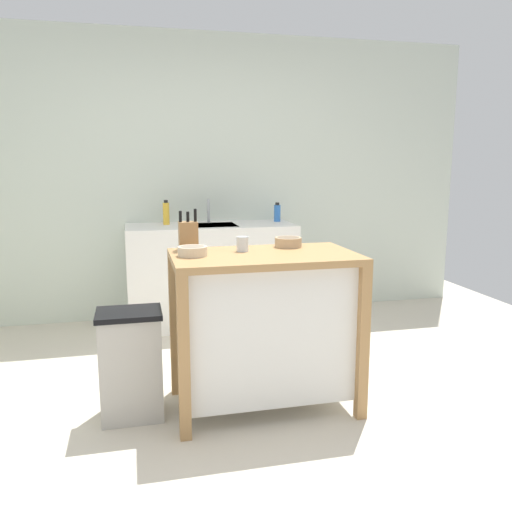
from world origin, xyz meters
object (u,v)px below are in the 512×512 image
bottle_spray_cleaner (277,213)px  bowl_ceramic_small (288,242)px  bowl_stoneware_deep (192,251)px  drinking_cup (242,244)px  bottle_dish_soap (166,213)px  sink_faucet (208,211)px  trash_bin (131,364)px  kitchen_island (264,322)px  knife_block (188,235)px

bottle_spray_cleaner → bowl_ceramic_small: bearing=-103.4°
bowl_stoneware_deep → drinking_cup: size_ratio=1.88×
drinking_cup → bottle_dish_soap: 1.74m
bowl_stoneware_deep → bottle_dish_soap: bottle_dish_soap is taller
bowl_ceramic_small → bottle_dish_soap: (-0.64, 1.61, 0.04)m
bottle_spray_cleaner → sink_faucet: bearing=176.6°
trash_bin → bottle_dish_soap: bearing=79.3°
kitchen_island → bowl_stoneware_deep: 0.60m
drinking_cup → trash_bin: size_ratio=0.14×
bowl_stoneware_deep → drinking_cup: (0.30, 0.09, 0.02)m
kitchen_island → drinking_cup: (-0.11, 0.10, 0.46)m
knife_block → sink_faucet: size_ratio=1.12×
drinking_cup → bottle_spray_cleaner: size_ratio=0.49×
kitchen_island → trash_bin: kitchen_island is taller
kitchen_island → bottle_dish_soap: 1.92m
knife_block → bottle_spray_cleaner: size_ratio=1.38×
trash_bin → sink_faucet: sink_faucet is taller
bowl_stoneware_deep → drinking_cup: 0.32m
kitchen_island → bowl_ceramic_small: 0.52m
knife_block → drinking_cup: (0.30, -0.12, -0.05)m
trash_bin → bottle_dish_soap: (0.33, 1.77, 0.68)m
trash_bin → bottle_spray_cleaner: size_ratio=3.54×
kitchen_island → bottle_spray_cleaner: bottle_spray_cleaner is taller
bowl_stoneware_deep → bowl_ceramic_small: 0.64m
drinking_cup → bottle_spray_cleaner: 1.85m
drinking_cup → bottle_spray_cleaner: bottle_spray_cleaner is taller
knife_block → bowl_stoneware_deep: bearing=-90.0°
kitchen_island → bowl_ceramic_small: size_ratio=6.37×
kitchen_island → trash_bin: size_ratio=1.68×
bowl_stoneware_deep → trash_bin: bearing=176.8°
knife_block → trash_bin: bearing=-153.2°
kitchen_island → bowl_ceramic_small: bowl_ceramic_small is taller
kitchen_island → knife_block: knife_block is taller
bowl_ceramic_small → trash_bin: (-0.97, -0.16, -0.64)m
knife_block → drinking_cup: 0.33m
knife_block → bottle_dish_soap: size_ratio=1.13×
kitchen_island → trash_bin: (-0.77, 0.03, -0.20)m
bowl_ceramic_small → trash_bin: 1.18m
bowl_ceramic_small → bottle_spray_cleaner: bearing=76.6°
trash_bin → bottle_spray_cleaner: (1.36, 1.78, 0.66)m
bowl_ceramic_small → bottle_spray_cleaner: bottle_spray_cleaner is taller
sink_faucet → trash_bin: bearing=-111.6°
knife_block → sink_faucet: bearing=77.7°
drinking_cup → sink_faucet: 1.75m
bowl_stoneware_deep → knife_block: bearing=90.0°
kitchen_island → sink_faucet: bearing=91.6°
bowl_stoneware_deep → bowl_ceramic_small: size_ratio=0.99×
kitchen_island → bottle_spray_cleaner: size_ratio=5.96×
sink_faucet → bottle_dish_soap: size_ratio=1.01×
bowl_ceramic_small → drinking_cup: (-0.31, -0.09, 0.01)m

